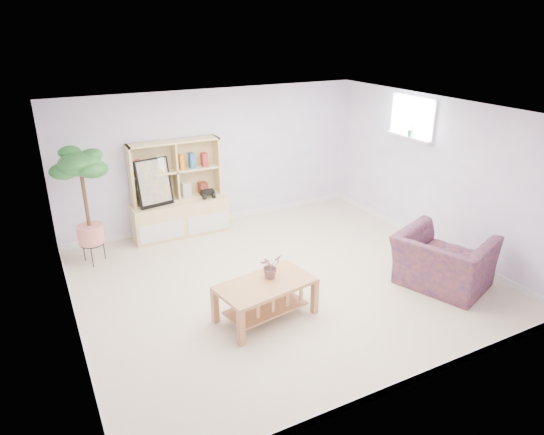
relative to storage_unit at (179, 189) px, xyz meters
name	(u,v)px	position (x,y,z in m)	size (l,w,h in m)	color
floor	(282,280)	(0.77, -2.24, -0.81)	(5.50, 5.00, 0.01)	#C4B091
ceiling	(283,111)	(0.77, -2.24, 1.59)	(5.50, 5.00, 0.01)	white
walls	(282,202)	(0.77, -2.24, 0.39)	(5.51, 5.01, 2.40)	white
baseboard	(282,277)	(0.77, -2.24, -0.76)	(5.50, 5.00, 0.10)	white
window	(413,117)	(3.50, -1.64, 1.19)	(0.10, 0.98, 0.68)	white
window_sill	(408,137)	(3.44, -1.64, 0.87)	(0.14, 1.00, 0.04)	white
storage_unit	(179,189)	(0.00, 0.00, 0.00)	(1.63, 0.55, 1.63)	#CEB97A
poster	(154,183)	(-0.41, -0.05, 0.19)	(0.57, 0.13, 0.79)	yellow
toy_truck	(208,193)	(0.49, -0.07, -0.12)	(0.30, 0.21, 0.16)	black
coffee_table	(266,300)	(0.15, -2.96, -0.57)	(1.19, 0.65, 0.49)	#9F694D
table_plant	(270,266)	(0.27, -2.85, -0.18)	(0.26, 0.23, 0.29)	#2D6E33
floor_tree	(86,207)	(-1.52, -0.42, 0.09)	(0.66, 0.66, 1.80)	#1F6322
armchair	(443,258)	(2.66, -3.40, -0.38)	(1.18, 1.03, 0.87)	#171850
sill_plant	(411,129)	(3.44, -1.70, 1.00)	(0.13, 0.10, 0.23)	#1F6322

